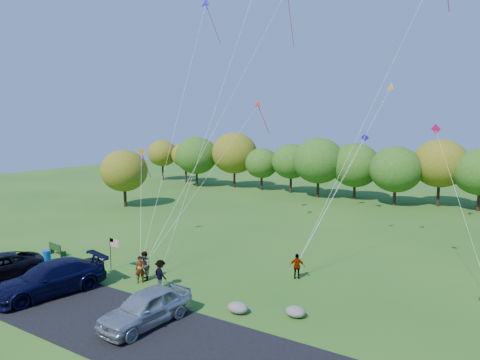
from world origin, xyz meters
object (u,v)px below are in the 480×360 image
object	(u,v)px
flyer_d	(297,266)
park_bench	(56,249)
minivan_navy	(50,278)
flyer_b	(144,266)
minivan_silver	(146,307)
flyer_c	(160,274)
trash_barrel	(47,256)
flyer_a	(140,269)

from	to	relation	value
flyer_d	park_bench	bearing A→B (deg)	-6.25
flyer_d	park_bench	xyz separation A→B (m)	(-17.73, -5.26, -0.32)
flyer_d	minivan_navy	bearing A→B (deg)	19.33
flyer_b	park_bench	bearing A→B (deg)	-139.13
minivan_navy	flyer_b	world-z (taller)	minivan_navy
flyer_b	flyer_d	size ratio (longest dim) A/B	1.14
minivan_navy	minivan_silver	world-z (taller)	minivan_navy
flyer_b	flyer_d	distance (m)	9.87
flyer_c	flyer_d	distance (m)	8.73
park_bench	trash_barrel	size ratio (longest dim) A/B	2.05
flyer_c	flyer_b	bearing A→B (deg)	2.35
flyer_a	trash_barrel	world-z (taller)	flyer_a
minivan_silver	park_bench	world-z (taller)	minivan_silver
park_bench	trash_barrel	bearing A→B (deg)	-51.34
flyer_a	flyer_b	size ratio (longest dim) A/B	0.91
minivan_navy	trash_barrel	world-z (taller)	minivan_navy
flyer_b	trash_barrel	size ratio (longest dim) A/B	2.26
flyer_c	park_bench	size ratio (longest dim) A/B	1.02
minivan_navy	park_bench	size ratio (longest dim) A/B	3.73
minivan_navy	flyer_c	distance (m)	6.38
park_bench	flyer_c	bearing A→B (deg)	4.34
minivan_navy	park_bench	world-z (taller)	minivan_navy
flyer_a	flyer_c	xyz separation A→B (m)	(1.68, 0.03, 0.02)
park_bench	trash_barrel	world-z (taller)	park_bench
flyer_a	park_bench	size ratio (longest dim) A/B	1.00
flyer_a	flyer_c	world-z (taller)	flyer_c
flyer_d	trash_barrel	size ratio (longest dim) A/B	1.97
minivan_navy	flyer_b	size ratio (longest dim) A/B	3.38
flyer_b	trash_barrel	xyz separation A→B (m)	(-8.76, -1.05, -0.53)
minivan_silver	flyer_b	xyz separation A→B (m)	(-4.52, 4.47, 0.02)
minivan_silver	trash_barrel	size ratio (longest dim) A/B	6.08
flyer_a	minivan_navy	bearing A→B (deg)	-170.68
park_bench	trash_barrel	distance (m)	1.51
flyer_a	flyer_d	bearing A→B (deg)	-8.54
trash_barrel	flyer_c	bearing A→B (deg)	3.63
trash_barrel	minivan_silver	bearing A→B (deg)	-14.42
flyer_a	trash_barrel	bearing A→B (deg)	139.58
flyer_c	trash_barrel	xyz separation A→B (m)	(-10.50, -0.67, -0.46)
park_bench	flyer_d	bearing A→B (deg)	24.03
minivan_silver	park_bench	xyz separation A→B (m)	(-14.06, 4.70, -0.42)
minivan_silver	flyer_a	distance (m)	6.03
minivan_silver	flyer_a	bearing A→B (deg)	142.92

